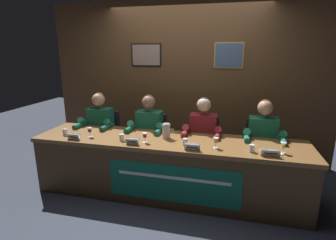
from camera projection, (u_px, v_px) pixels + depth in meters
name	position (u px, v px, depth m)	size (l,w,h in m)	color
ground_plane	(168.00, 192.00, 3.48)	(12.00, 12.00, 0.00)	#383D4C
wall_back_panelled	(186.00, 83.00, 4.33)	(4.61, 0.14, 2.60)	brown
conference_table	(166.00, 160.00, 3.25)	(3.41, 0.78, 0.75)	brown
chair_far_left	(106.00, 141.00, 4.18)	(0.44, 0.45, 0.90)	black
panelist_far_left	(98.00, 127.00, 3.92)	(0.51, 0.48, 1.22)	black
nameplate_far_left	(74.00, 136.00, 3.27)	(0.17, 0.06, 0.08)	white
juice_glass_far_left	(90.00, 131.00, 3.36)	(0.06, 0.06, 0.12)	white
water_cup_far_left	(65.00, 132.00, 3.44)	(0.06, 0.06, 0.08)	silver
chair_center_left	(152.00, 145.00, 4.00)	(0.44, 0.45, 0.90)	black
panelist_center_left	(148.00, 131.00, 3.74)	(0.51, 0.48, 1.22)	black
nameplate_center_left	(132.00, 141.00, 3.10)	(0.16, 0.06, 0.08)	white
juice_glass_center_left	(145.00, 136.00, 3.15)	(0.06, 0.06, 0.12)	white
water_cup_center_left	(122.00, 138.00, 3.23)	(0.06, 0.06, 0.08)	silver
chair_center_right	(203.00, 149.00, 3.82)	(0.44, 0.45, 0.90)	black
panelist_center_right	(202.00, 135.00, 3.56)	(0.51, 0.48, 1.22)	black
nameplate_center_right	(192.00, 147.00, 2.92)	(0.18, 0.06, 0.08)	white
juice_glass_center_right	(216.00, 141.00, 2.97)	(0.06, 0.06, 0.12)	white
water_cup_center_right	(185.00, 142.00, 3.07)	(0.06, 0.06, 0.08)	silver
chair_far_right	(259.00, 154.00, 3.64)	(0.44, 0.45, 0.90)	black
panelist_far_right	(263.00, 140.00, 3.38)	(0.51, 0.48, 1.22)	black
nameplate_far_right	(270.00, 153.00, 2.75)	(0.19, 0.06, 0.08)	white
juice_glass_far_right	(283.00, 146.00, 2.82)	(0.06, 0.06, 0.12)	white
water_cup_far_right	(252.00, 149.00, 2.87)	(0.06, 0.06, 0.08)	silver
water_pitcher_central	(166.00, 131.00, 3.30)	(0.15, 0.10, 0.21)	silver
document_stack_far_right	(271.00, 152.00, 2.86)	(0.23, 0.18, 0.01)	white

